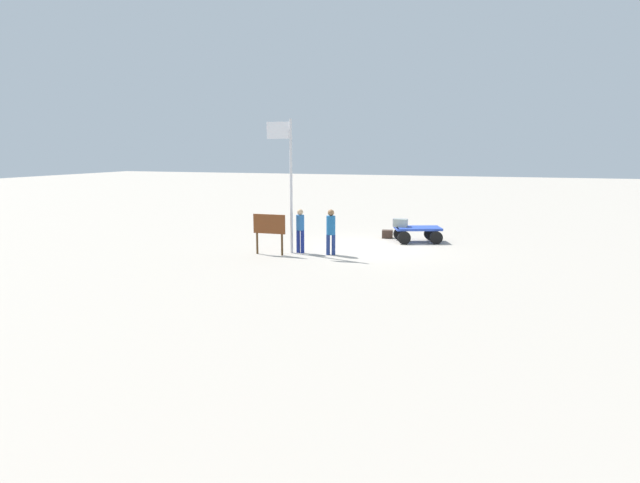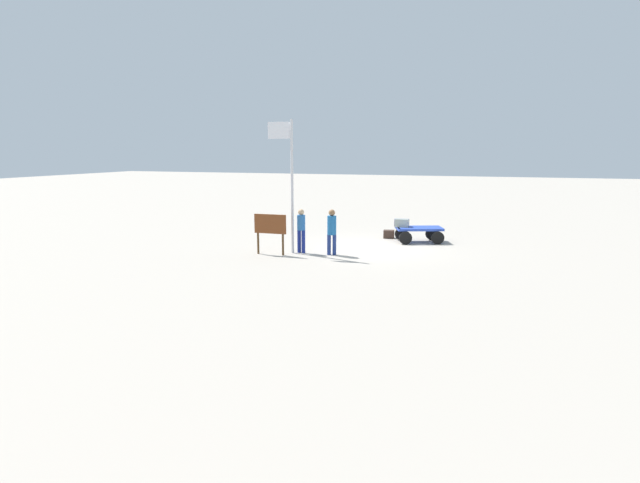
% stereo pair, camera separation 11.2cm
% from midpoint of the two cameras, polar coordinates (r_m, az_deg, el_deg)
% --- Properties ---
extents(ground_plane, '(120.00, 120.00, 0.00)m').
position_cam_midpoint_polar(ground_plane, '(20.54, 5.49, -0.68)').
color(ground_plane, '#AFA597').
extents(luggage_cart, '(2.15, 1.73, 0.64)m').
position_cam_midpoint_polar(luggage_cart, '(22.01, 10.59, 1.12)').
color(luggage_cart, '#2A49B9').
rests_on(luggage_cart, ground).
extents(suitcase_tan, '(0.61, 0.36, 0.32)m').
position_cam_midpoint_polar(suitcase_tan, '(22.10, 8.73, 2.10)').
color(suitcase_tan, gray).
rests_on(suitcase_tan, luggage_cart).
extents(suitcase_navy, '(0.57, 0.32, 0.34)m').
position_cam_midpoint_polar(suitcase_navy, '(21.89, 8.80, 2.05)').
color(suitcase_navy, gray).
rests_on(suitcase_navy, luggage_cart).
extents(suitcase_maroon, '(0.52, 0.46, 0.35)m').
position_cam_midpoint_polar(suitcase_maroon, '(22.86, 7.35, 0.82)').
color(suitcase_maroon, '#3C2A21').
rests_on(suitcase_maroon, ground).
extents(worker_lead, '(0.38, 0.38, 1.67)m').
position_cam_midpoint_polar(worker_lead, '(19.26, -2.37, 1.51)').
color(worker_lead, navy).
rests_on(worker_lead, ground).
extents(worker_trailing, '(0.43, 0.43, 1.69)m').
position_cam_midpoint_polar(worker_trailing, '(18.90, 1.04, 1.43)').
color(worker_trailing, navy).
rests_on(worker_trailing, ground).
extents(flagpole, '(0.97, 0.15, 4.95)m').
position_cam_midpoint_polar(flagpole, '(19.13, -3.74, 7.54)').
color(flagpole, silver).
rests_on(flagpole, ground).
extents(signboard, '(1.25, 0.10, 1.51)m').
position_cam_midpoint_polar(signboard, '(19.02, -5.82, 1.59)').
color(signboard, '#4C3319').
rests_on(signboard, ground).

